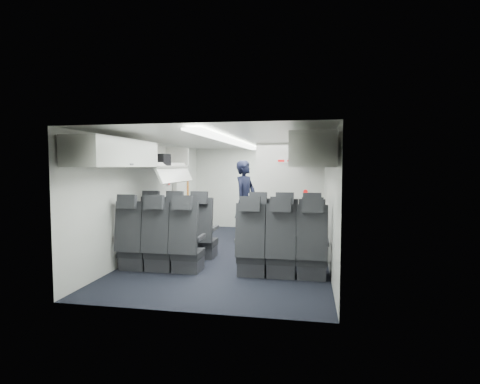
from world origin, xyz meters
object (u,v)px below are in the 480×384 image
(flight_attendant, at_px, (245,200))
(seat_row_mid, at_px, (219,248))
(carry_on_bag, at_px, (159,160))
(galley_unit, at_px, (292,194))
(seat_row_front, at_px, (231,237))
(boarding_door, at_px, (182,196))

(flight_attendant, bearing_deg, seat_row_mid, -156.29)
(seat_row_mid, distance_m, carry_on_bag, 2.17)
(galley_unit, bearing_deg, seat_row_front, -106.28)
(seat_row_mid, bearing_deg, carry_on_bag, 144.81)
(seat_row_mid, xyz_separation_m, galley_unit, (0.95, 4.15, 0.55))
(galley_unit, height_order, boarding_door, galley_unit)
(boarding_door, bearing_deg, carry_on_bag, -82.35)
(boarding_door, height_order, flight_attendant, boarding_door)
(seat_row_front, distance_m, galley_unit, 3.43)
(seat_row_mid, bearing_deg, boarding_door, 118.77)
(flight_attendant, relative_size, carry_on_bag, 4.82)
(boarding_door, xyz_separation_m, carry_on_bag, (0.27, -2.02, 0.83))
(seat_row_mid, relative_size, galley_unit, 1.75)
(seat_row_front, xyz_separation_m, carry_on_bag, (-1.37, 0.06, 1.38))
(carry_on_bag, bearing_deg, seat_row_mid, -25.50)
(galley_unit, xyz_separation_m, carry_on_bag, (-2.32, -3.19, 0.83))
(seat_row_mid, bearing_deg, galley_unit, 77.12)
(seat_row_front, xyz_separation_m, seat_row_mid, (0.00, -0.90, 0.00))
(seat_row_mid, height_order, galley_unit, galley_unit)
(seat_row_mid, height_order, flight_attendant, flight_attendant)
(seat_row_front, bearing_deg, carry_on_bag, 177.31)
(seat_row_mid, relative_size, flight_attendant, 1.85)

